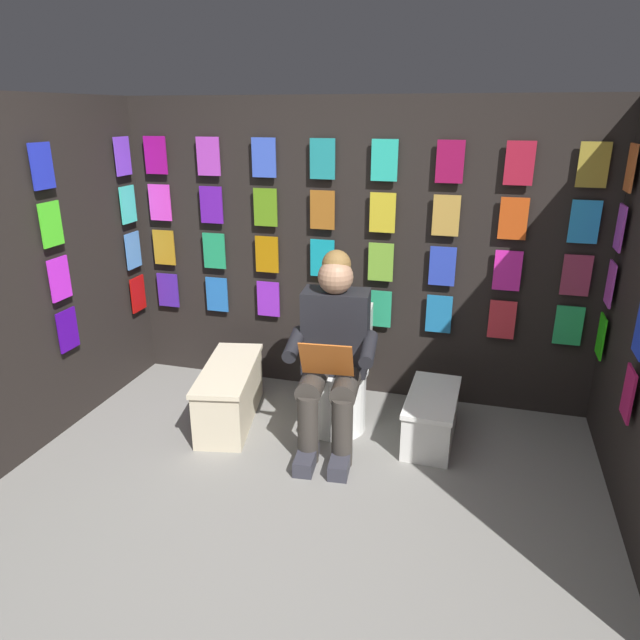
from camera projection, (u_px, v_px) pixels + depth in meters
The scene contains 7 objects.
ground_plane at pixel (251, 579), 2.57m from camera, with size 30.00×30.00×0.00m, color gray.
display_wall_back at pixel (354, 252), 4.03m from camera, with size 3.38×0.14×2.06m.
display_wall_right at pixel (47, 272), 3.54m from camera, with size 0.14×1.95×2.06m.
toilet at pixel (338, 377), 3.77m from camera, with size 0.43×0.57×0.77m.
person_reading at pixel (333, 352), 3.46m from camera, with size 0.55×0.71×1.19m.
comic_longbox_near at pixel (431, 417), 3.62m from camera, with size 0.32×0.65×0.31m.
comic_longbox_far at pixel (230, 394), 3.83m from camera, with size 0.48×0.87×0.39m.
Camera 1 is at (-0.85, 1.87, 1.95)m, focal length 32.55 mm.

